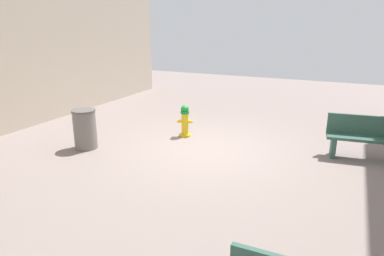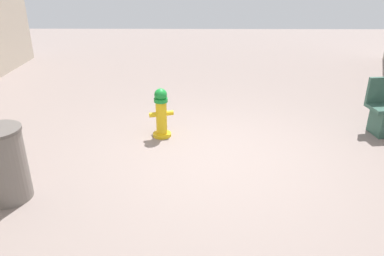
% 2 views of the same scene
% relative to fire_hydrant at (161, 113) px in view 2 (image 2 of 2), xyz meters
% --- Properties ---
extents(ground_plane, '(23.40, 23.40, 0.00)m').
position_rel_fire_hydrant_xyz_m(ground_plane, '(-0.93, 0.73, -0.42)').
color(ground_plane, gray).
extents(fire_hydrant, '(0.41, 0.38, 0.84)m').
position_rel_fire_hydrant_xyz_m(fire_hydrant, '(0.00, 0.00, 0.00)').
color(fire_hydrant, gold).
rests_on(fire_hydrant, ground_plane).
extents(trash_bin, '(0.56, 0.56, 0.94)m').
position_rel_fire_hydrant_xyz_m(trash_bin, '(1.74, 1.82, 0.05)').
color(trash_bin, slate).
rests_on(trash_bin, ground_plane).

